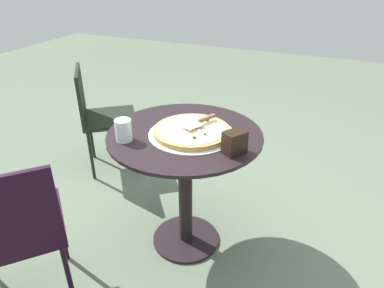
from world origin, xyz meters
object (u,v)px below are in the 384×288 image
napkin_dispenser (235,142)px  patio_chair_near (10,229)px  patio_chair_far (99,112)px  pizza_on_tray (192,131)px  patio_table (185,166)px  pizza_server (200,121)px  drinking_cup (123,130)px

napkin_dispenser → patio_chair_near: bearing=-19.5°
napkin_dispenser → patio_chair_far: bearing=-83.7°
patio_chair_far → napkin_dispenser: bearing=-116.1°
pizza_on_tray → napkin_dispenser: size_ratio=4.09×
patio_table → pizza_server: pizza_server is taller
napkin_dispenser → pizza_server: bearing=-90.8°
pizza_server → drinking_cup: 0.39m
patio_table → patio_chair_far: (0.52, 0.97, -0.05)m
napkin_dispenser → patio_chair_near: (-0.63, 0.80, -0.29)m
patio_chair_near → patio_chair_far: (1.25, 0.47, -0.02)m
pizza_server → patio_chair_far: bearing=65.7°
pizza_on_tray → napkin_dispenser: 0.28m
patio_chair_near → patio_chair_far: bearing=20.4°
drinking_cup → patio_chair_near: bearing=154.0°
drinking_cup → patio_chair_near: size_ratio=0.13×
patio_table → pizza_on_tray: (0.00, -0.04, 0.22)m
drinking_cup → patio_chair_near: drinking_cup is taller
patio_chair_near → pizza_on_tray: bearing=-36.6°
pizza_on_tray → patio_chair_far: 1.17m
patio_table → napkin_dispenser: napkin_dispenser is taller
pizza_server → napkin_dispenser: 0.28m
pizza_on_tray → patio_chair_far: bearing=62.9°
pizza_server → patio_chair_near: 1.01m
drinking_cup → patio_chair_far: (0.72, 0.73, -0.31)m
patio_table → patio_chair_far: bearing=61.8°
patio_table → napkin_dispenser: bearing=-108.3°
pizza_on_tray → drinking_cup: (-0.20, 0.28, 0.04)m
pizza_server → patio_chair_far: 1.17m
patio_table → patio_chair_far: 1.10m
pizza_on_tray → patio_chair_near: size_ratio=0.53×
pizza_server → patio_table: bearing=131.7°
pizza_server → patio_chair_far: patio_chair_far is taller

